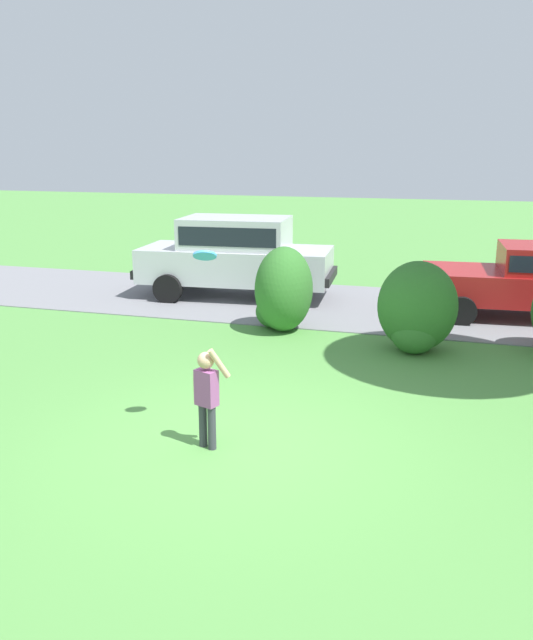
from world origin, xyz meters
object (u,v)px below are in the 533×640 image
(parked_sedan, at_px, (530,279))
(frisbee, at_px, (205,255))
(child_thrower, at_px, (207,392))
(parked_suv, at_px, (236,253))

(parked_sedan, relative_size, frisbee, 14.92)
(parked_sedan, distance_m, child_thrower, 8.80)
(parked_sedan, relative_size, parked_suv, 0.93)
(parked_sedan, bearing_deg, parked_suv, 178.55)
(parked_suv, bearing_deg, child_thrower, -73.70)
(parked_suv, bearing_deg, frisbee, -73.83)
(frisbee, bearing_deg, parked_suv, 106.17)
(parked_sedan, xyz_separation_m, parked_suv, (-6.58, 0.17, 0.23))
(child_thrower, bearing_deg, parked_sedan, 60.89)
(child_thrower, bearing_deg, parked_suv, 106.30)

